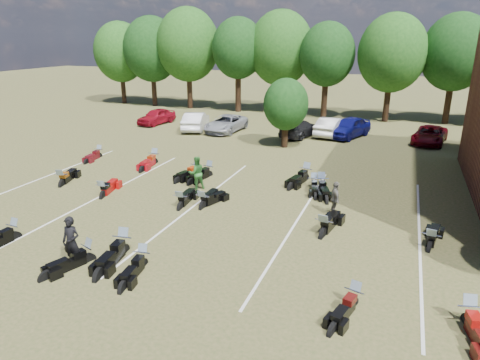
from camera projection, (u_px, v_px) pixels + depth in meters
The scene contains 35 objects.
ground at pixel (229, 243), 16.78m from camera, with size 160.00×160.00×0.00m, color brown.
car_0 at pixel (157, 116), 39.00m from camera, with size 1.65×4.10×1.40m, color maroon.
car_1 at pixel (196, 121), 36.53m from camera, with size 1.62×4.65×1.53m, color silver.
car_2 at pixel (226, 124), 35.90m from camera, with size 2.28×4.94×1.37m, color #94959C.
car_3 at pixel (300, 128), 34.13m from camera, with size 1.88×4.63×1.34m, color black.
car_4 at pixel (349, 127), 33.92m from camera, with size 1.88×4.68×1.59m, color #0D0E5D.
car_5 at pixel (331, 126), 34.46m from camera, with size 1.58×4.54×1.50m, color #ACABA7.
car_6 at pixel (430, 135), 32.01m from camera, with size 2.12×4.61×1.28m, color #4F040C.
car_7 at pixel (479, 138), 30.70m from camera, with size 1.92×4.72×1.37m, color #39393E.
person_black at pixel (71, 242), 14.84m from camera, with size 0.67×0.44×1.83m, color black.
person_green at pixel (197, 173), 22.38m from camera, with size 0.86×0.67×1.77m, color #2B6B28.
person_grey at pixel (335, 199), 19.06m from camera, with size 0.94×0.39×1.60m, color #605C52.
motorcycle_1 at pixel (15, 239), 17.06m from camera, with size 0.69×2.16×1.21m, color black, non-canonical shape.
motorcycle_2 at pixel (124, 253), 15.96m from camera, with size 0.78×2.46×1.37m, color black, non-canonical shape.
motorcycle_3 at pixel (88, 261), 15.38m from camera, with size 0.69×2.15×1.20m, color black, non-canonical shape.
motorcycle_4 at pixel (143, 267), 15.03m from camera, with size 0.66×2.08×1.16m, color black, non-canonical shape.
motorcycle_5 at pixel (353, 306), 12.82m from camera, with size 0.64×2.02×1.13m, color black, non-canonical shape.
motorcycle_6 at pixel (467, 325), 11.98m from camera, with size 0.73×2.31×1.29m, color #4D0D0B, non-canonical shape.
motorcycle_7 at pixel (103, 197), 21.47m from camera, with size 0.73×2.29×1.28m, color #9C0D0B, non-canonical shape.
motorcycle_8 at pixel (62, 186), 23.12m from camera, with size 0.75×2.35×1.31m, color black, non-canonical shape.
motorcycle_9 at pixel (181, 208), 20.07m from camera, with size 0.72×2.27×1.27m, color black, non-canonical shape.
motorcycle_10 at pixel (203, 208), 20.14m from camera, with size 0.71×2.22×1.24m, color black, non-canonical shape.
motorcycle_11 at pixel (204, 207), 20.22m from camera, with size 0.65×2.05×1.14m, color black, non-canonical shape.
motorcycle_12 at pixel (323, 236), 17.30m from camera, with size 0.79×2.47×1.38m, color black, non-canonical shape.
motorcycle_13 at pixel (429, 249), 16.24m from camera, with size 0.71×2.24×1.25m, color black, non-canonical shape.
motorcycle_14 at pixel (99, 157), 28.50m from camera, with size 0.66×2.07×1.15m, color #510B13, non-canonical shape.
motorcycle_15 at pixel (155, 164), 27.11m from camera, with size 0.78×2.44×1.36m, color maroon, non-canonical shape.
motorcycle_16 at pixel (209, 176), 24.65m from camera, with size 0.73×2.28×1.27m, color black, non-canonical shape.
motorcycle_17 at pixel (196, 175), 24.89m from camera, with size 0.72×2.25×1.25m, color black, non-canonical shape.
motorcycle_18 at pixel (305, 180), 24.02m from camera, with size 0.80×2.51×1.40m, color black, non-canonical shape.
motorcycle_19 at pixel (313, 188), 22.72m from camera, with size 0.67×2.09×1.16m, color black, non-canonical shape.
motorcycle_20 at pixel (321, 190), 22.44m from camera, with size 0.76×2.39×1.33m, color black, non-canonical shape.
tree_line at pixel (334, 51), 40.73m from camera, with size 56.00×6.00×9.79m.
young_tree_midfield at pixel (286, 104), 30.17m from camera, with size 3.20×3.20×4.70m.
parking_lines at pixel (195, 205), 20.44m from camera, with size 20.10×14.00×0.01m.
Camera 1 is at (5.81, -13.94, 7.71)m, focal length 32.00 mm.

